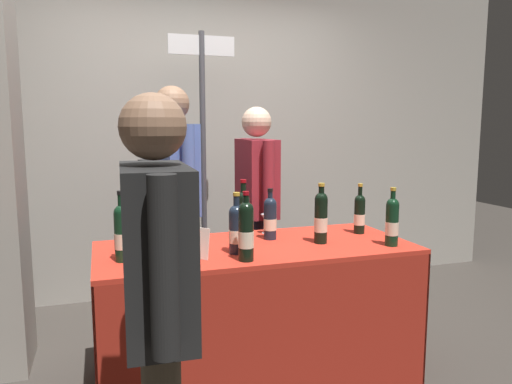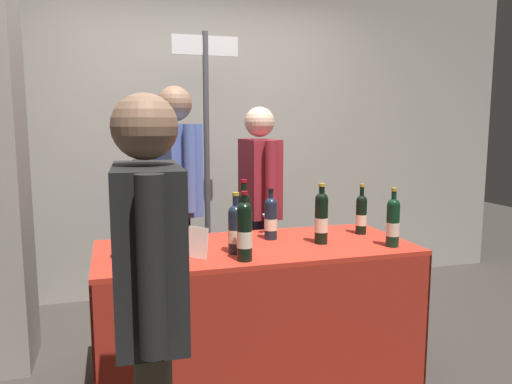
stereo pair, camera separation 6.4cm
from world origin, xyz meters
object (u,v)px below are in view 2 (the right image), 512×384
booth_signpost (207,148)px  wine_glass_mid (268,220)px  display_bottle_0 (122,231)px  wine_glass_near_vendor (124,235)px  vendor_presenter (176,187)px  taster_foreground_right (150,284)px  featured_wine_bottle (166,235)px  tasting_table (256,286)px

booth_signpost → wine_glass_mid: bearing=-75.6°
display_bottle_0 → booth_signpost: bearing=61.5°
wine_glass_near_vendor → vendor_presenter: bearing=60.9°
taster_foreground_right → wine_glass_near_vendor: bearing=5.2°
vendor_presenter → booth_signpost: (0.28, 0.37, 0.24)m
featured_wine_bottle → booth_signpost: 1.46m
wine_glass_mid → booth_signpost: (-0.22, 0.85, 0.41)m
wine_glass_near_vendor → wine_glass_mid: 0.88m
vendor_presenter → wine_glass_mid: bearing=33.7°
booth_signpost → featured_wine_bottle: bearing=-108.8°
display_bottle_0 → wine_glass_near_vendor: display_bottle_0 is taller
vendor_presenter → taster_foreground_right: vendor_presenter is taller
wine_glass_mid → taster_foreground_right: 1.47m
wine_glass_mid → vendor_presenter: 0.71m
tasting_table → taster_foreground_right: taster_foreground_right is taller
featured_wine_bottle → wine_glass_mid: size_ratio=2.81×
tasting_table → vendor_presenter: bearing=114.5°
featured_wine_bottle → vendor_presenter: (0.17, 0.97, 0.11)m
tasting_table → featured_wine_bottle: bearing=-156.9°
tasting_table → featured_wine_bottle: size_ratio=5.15×
featured_wine_bottle → taster_foreground_right: (-0.13, -0.74, 0.01)m
wine_glass_mid → vendor_presenter: bearing=136.3°
featured_wine_bottle → taster_foreground_right: size_ratio=0.22×
wine_glass_mid → tasting_table: bearing=-120.6°
wine_glass_mid → booth_signpost: size_ratio=0.06×
tasting_table → booth_signpost: size_ratio=0.82×
display_bottle_0 → vendor_presenter: bearing=65.9°
wine_glass_mid → vendor_presenter: size_ratio=0.07×
display_bottle_0 → taster_foreground_right: (0.07, -0.86, 0.00)m
wine_glass_near_vendor → taster_foreground_right: size_ratio=0.08×
booth_signpost → tasting_table: bearing=-87.0°
featured_wine_bottle → display_bottle_0: 0.24m
wine_glass_near_vendor → taster_foreground_right: bearing=-87.0°
display_bottle_0 → taster_foreground_right: taster_foreground_right is taller
wine_glass_mid → wine_glass_near_vendor: bearing=-168.7°
tasting_table → featured_wine_bottle: featured_wine_bottle is taller
display_bottle_0 → taster_foreground_right: 0.86m
taster_foreground_right → featured_wine_bottle: bearing=-8.1°
booth_signpost → taster_foreground_right: bearing=-105.8°
display_bottle_0 → vendor_presenter: (0.38, 0.85, 0.10)m
tasting_table → vendor_presenter: size_ratio=1.02×
featured_wine_bottle → wine_glass_mid: 0.83m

